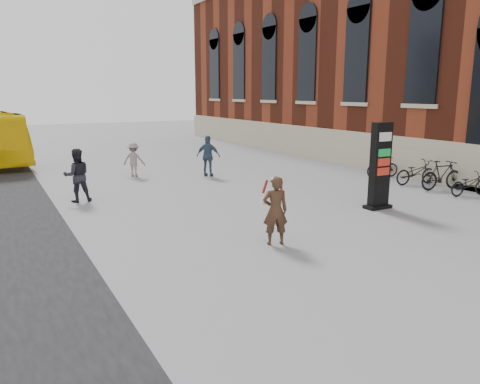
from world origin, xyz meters
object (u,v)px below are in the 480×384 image
bike_5 (442,175)px  bike_6 (416,172)px  pedestrian_c (208,156)px  bike_4 (470,184)px  woman (275,210)px  bike_7 (383,167)px  pedestrian_a (77,175)px  info_pylon (380,166)px  pedestrian_b (134,159)px

bike_5 → bike_6: bearing=9.3°
pedestrian_c → bike_6: (6.70, -5.81, -0.41)m
bike_4 → woman: bearing=107.8°
bike_4 → bike_7: bearing=9.7°
woman → bike_6: (9.32, 3.79, -0.38)m
woman → bike_6: 10.07m
pedestrian_a → pedestrian_c: 6.54m
info_pylon → bike_4: size_ratio=1.69×
woman → bike_7: (9.32, 5.64, -0.41)m
bike_4 → bike_5: (0.00, 1.20, 0.14)m
bike_7 → info_pylon: bearing=144.0°
bike_6 → info_pylon: bearing=126.4°
bike_6 → bike_7: 1.85m
pedestrian_a → bike_6: bearing=166.9°
bike_6 → bike_7: (0.00, 1.85, -0.03)m
woman → bike_7: woman is taller
pedestrian_c → pedestrian_a: bearing=63.2°
bike_5 → bike_7: bearing=9.3°
bike_4 → bike_6: (0.00, 2.46, 0.07)m
info_pylon → bike_5: bearing=13.9°
info_pylon → woman: (-4.97, -1.51, -0.51)m
pedestrian_c → woman: bearing=116.3°
bike_6 → pedestrian_a: bearing=83.9°
woman → bike_6: size_ratio=0.90×
pedestrian_c → bike_7: bearing=-169.1°
bike_5 → bike_6: 1.26m
bike_5 → bike_6: bike_5 is taller
bike_4 → bike_5: 1.21m
info_pylon → woman: size_ratio=1.62×
pedestrian_a → pedestrian_b: size_ratio=1.20×
bike_6 → bike_7: bike_6 is taller
info_pylon → woman: info_pylon is taller
woman → pedestrian_c: size_ratio=0.94×
bike_5 → bike_7: (0.00, 3.10, -0.10)m
pedestrian_c → bike_5: (6.70, -7.07, -0.34)m
info_pylon → bike_6: bearing=28.2°
bike_4 → bike_7: (0.00, 4.31, 0.04)m
info_pylon → bike_6: size_ratio=1.46×
pedestrian_b → bike_4: bearing=169.5°
bike_4 → bike_7: 4.31m
pedestrian_b → pedestrian_c: pedestrian_c is taller
bike_6 → pedestrian_c: bearing=57.8°
info_pylon → pedestrian_a: 10.17m
pedestrian_b → bike_4: pedestrian_b is taller
woman → bike_4: woman is taller
pedestrian_a → bike_5: (12.78, -4.66, -0.35)m
info_pylon → pedestrian_c: bearing=106.7°
pedestrian_a → bike_5: size_ratio=0.96×
pedestrian_a → bike_4: size_ratio=1.11×
bike_5 → bike_7: bike_5 is taller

